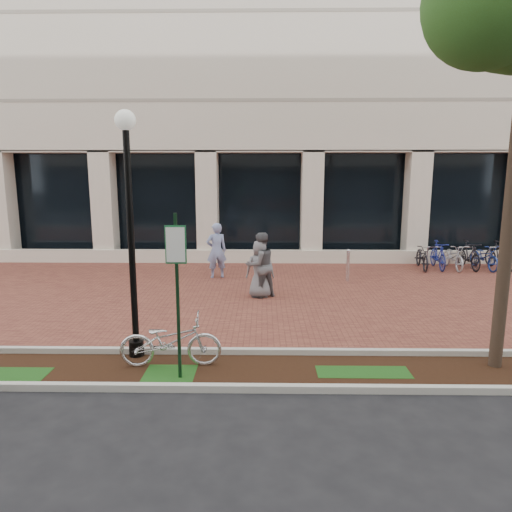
{
  "coord_description": "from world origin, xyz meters",
  "views": [
    {
      "loc": [
        0.15,
        -12.69,
        3.4
      ],
      "look_at": [
        -0.04,
        -0.8,
        1.23
      ],
      "focal_mm": 32.0,
      "sensor_mm": 36.0,
      "label": 1
    }
  ],
  "objects_px": {
    "lamppost": "(130,223)",
    "pedestrian_mid": "(260,265)",
    "pedestrian_left": "(216,251)",
    "bike_rack_cluster": "(461,256)",
    "bollard": "(348,265)",
    "parking_sign": "(177,278)",
    "locked_bicycle": "(171,341)",
    "pedestrian_right": "(260,269)"
  },
  "relations": [
    {
      "from": "lamppost",
      "to": "pedestrian_mid",
      "type": "relative_size",
      "value": 2.48
    },
    {
      "from": "pedestrian_left",
      "to": "lamppost",
      "type": "bearing_deg",
      "value": 66.69
    },
    {
      "from": "lamppost",
      "to": "bike_rack_cluster",
      "type": "xyz_separation_m",
      "value": [
        9.44,
        8.05,
        -2.05
      ]
    },
    {
      "from": "pedestrian_left",
      "to": "bollard",
      "type": "distance_m",
      "value": 4.25
    },
    {
      "from": "parking_sign",
      "to": "pedestrian_mid",
      "type": "xyz_separation_m",
      "value": [
        1.31,
        5.14,
        -0.84
      ]
    },
    {
      "from": "locked_bicycle",
      "to": "pedestrian_mid",
      "type": "distance_m",
      "value": 4.92
    },
    {
      "from": "pedestrian_left",
      "to": "pedestrian_right",
      "type": "height_order",
      "value": "pedestrian_left"
    },
    {
      "from": "pedestrian_right",
      "to": "bike_rack_cluster",
      "type": "bearing_deg",
      "value": -153.37
    },
    {
      "from": "bollard",
      "to": "bike_rack_cluster",
      "type": "distance_m",
      "value": 4.78
    },
    {
      "from": "parking_sign",
      "to": "lamppost",
      "type": "bearing_deg",
      "value": 135.81
    },
    {
      "from": "bollard",
      "to": "pedestrian_mid",
      "type": "bearing_deg",
      "value": -145.41
    },
    {
      "from": "pedestrian_mid",
      "to": "parking_sign",
      "type": "bearing_deg",
      "value": 44.34
    },
    {
      "from": "pedestrian_left",
      "to": "bike_rack_cluster",
      "type": "height_order",
      "value": "pedestrian_left"
    },
    {
      "from": "lamppost",
      "to": "locked_bicycle",
      "type": "height_order",
      "value": "lamppost"
    },
    {
      "from": "lamppost",
      "to": "pedestrian_left",
      "type": "xyz_separation_m",
      "value": [
        0.85,
        6.55,
        -1.62
      ]
    },
    {
      "from": "pedestrian_left",
      "to": "locked_bicycle",
      "type": "bearing_deg",
      "value": 73.24
    },
    {
      "from": "locked_bicycle",
      "to": "pedestrian_mid",
      "type": "xyz_separation_m",
      "value": [
        1.55,
        4.65,
        0.43
      ]
    },
    {
      "from": "lamppost",
      "to": "pedestrian_left",
      "type": "height_order",
      "value": "lamppost"
    },
    {
      "from": "pedestrian_right",
      "to": "bollard",
      "type": "distance_m",
      "value": 3.39
    },
    {
      "from": "pedestrian_mid",
      "to": "lamppost",
      "type": "bearing_deg",
      "value": 29.94
    },
    {
      "from": "locked_bicycle",
      "to": "pedestrian_mid",
      "type": "height_order",
      "value": "pedestrian_mid"
    },
    {
      "from": "lamppost",
      "to": "bike_rack_cluster",
      "type": "height_order",
      "value": "lamppost"
    },
    {
      "from": "lamppost",
      "to": "bike_rack_cluster",
      "type": "bearing_deg",
      "value": 40.46
    },
    {
      "from": "parking_sign",
      "to": "bike_rack_cluster",
      "type": "xyz_separation_m",
      "value": [
        8.45,
        8.99,
        -1.26
      ]
    },
    {
      "from": "bollard",
      "to": "locked_bicycle",
      "type": "bearing_deg",
      "value": -123.4
    },
    {
      "from": "pedestrian_left",
      "to": "bollard",
      "type": "xyz_separation_m",
      "value": [
        4.22,
        -0.43,
        -0.38
      ]
    },
    {
      "from": "pedestrian_right",
      "to": "pedestrian_mid",
      "type": "bearing_deg",
      "value": -102.97
    },
    {
      "from": "lamppost",
      "to": "pedestrian_left",
      "type": "bearing_deg",
      "value": 82.56
    },
    {
      "from": "pedestrian_right",
      "to": "bike_rack_cluster",
      "type": "height_order",
      "value": "pedestrian_right"
    },
    {
      "from": "pedestrian_left",
      "to": "pedestrian_mid",
      "type": "height_order",
      "value": "pedestrian_left"
    },
    {
      "from": "bike_rack_cluster",
      "to": "pedestrian_right",
      "type": "bearing_deg",
      "value": -151.06
    },
    {
      "from": "pedestrian_mid",
      "to": "pedestrian_right",
      "type": "bearing_deg",
      "value": 47.44
    },
    {
      "from": "parking_sign",
      "to": "pedestrian_left",
      "type": "bearing_deg",
      "value": 90.35
    },
    {
      "from": "parking_sign",
      "to": "bike_rack_cluster",
      "type": "bearing_deg",
      "value": 46.09
    },
    {
      "from": "pedestrian_left",
      "to": "bollard",
      "type": "bearing_deg",
      "value": 158.29
    },
    {
      "from": "pedestrian_right",
      "to": "bike_rack_cluster",
      "type": "distance_m",
      "value": 8.13
    },
    {
      "from": "parking_sign",
      "to": "bollard",
      "type": "relative_size",
      "value": 2.66
    },
    {
      "from": "pedestrian_left",
      "to": "pedestrian_mid",
      "type": "bearing_deg",
      "value": 105.8
    },
    {
      "from": "bollard",
      "to": "bike_rack_cluster",
      "type": "height_order",
      "value": "bollard"
    },
    {
      "from": "pedestrian_left",
      "to": "bike_rack_cluster",
      "type": "bearing_deg",
      "value": 174.1
    },
    {
      "from": "bike_rack_cluster",
      "to": "bollard",
      "type": "bearing_deg",
      "value": -155.55
    },
    {
      "from": "bike_rack_cluster",
      "to": "pedestrian_left",
      "type": "bearing_deg",
      "value": -169.51
    }
  ]
}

